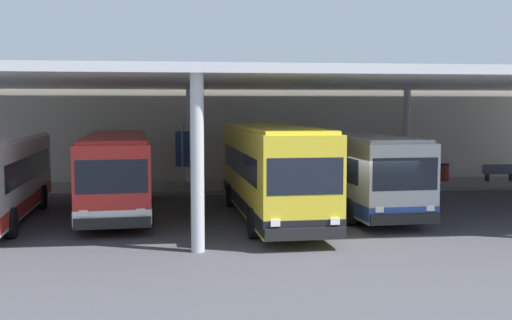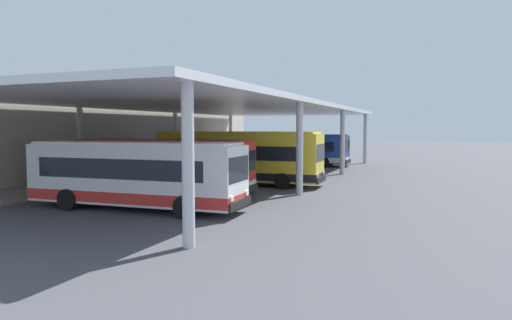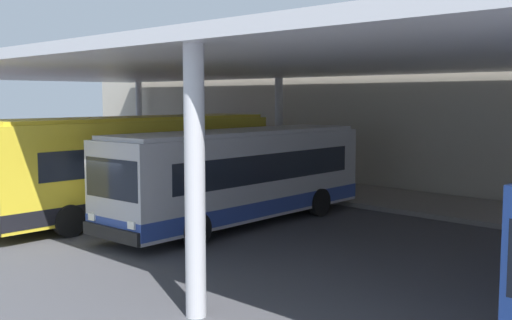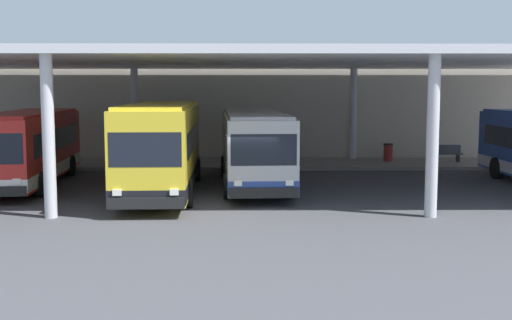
# 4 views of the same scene
# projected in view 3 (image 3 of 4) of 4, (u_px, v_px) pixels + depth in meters

# --- Properties ---
(ground_plane) EXTENTS (200.00, 200.00, 0.00)m
(ground_plane) POSITION_uv_depth(u_px,v_px,m) (125.00, 243.00, 18.06)
(ground_plane) COLOR #47474C
(platform_kerb) EXTENTS (42.00, 4.50, 0.18)m
(platform_kerb) POSITION_uv_depth(u_px,v_px,m) (357.00, 195.00, 26.42)
(platform_kerb) COLOR gray
(platform_kerb) RESTS_ON ground
(station_building_facade) EXTENTS (48.00, 1.60, 6.47)m
(station_building_facade) POSITION_uv_depth(u_px,v_px,m) (399.00, 120.00, 28.41)
(station_building_facade) COLOR beige
(station_building_facade) RESTS_ON ground
(canopy_shelter) EXTENTS (40.00, 17.00, 5.55)m
(canopy_shelter) POSITION_uv_depth(u_px,v_px,m) (256.00, 67.00, 21.44)
(canopy_shelter) COLOR silver
(canopy_shelter) RESTS_ON ground
(bus_nearest_bay) EXTENTS (3.11, 10.65, 3.17)m
(bus_nearest_bay) POSITION_uv_depth(u_px,v_px,m) (23.00, 152.00, 29.65)
(bus_nearest_bay) COLOR white
(bus_nearest_bay) RESTS_ON ground
(bus_second_bay) EXTENTS (3.30, 10.69, 3.17)m
(bus_second_bay) POSITION_uv_depth(u_px,v_px,m) (96.00, 155.00, 27.65)
(bus_second_bay) COLOR red
(bus_second_bay) RESTS_ON ground
(bus_middle_bay) EXTENTS (3.00, 11.41, 3.57)m
(bus_middle_bay) POSITION_uv_depth(u_px,v_px,m) (137.00, 165.00, 22.01)
(bus_middle_bay) COLOR yellow
(bus_middle_bay) RESTS_ON ground
(bus_far_bay) EXTENTS (3.13, 10.65, 3.17)m
(bus_far_bay) POSITION_uv_depth(u_px,v_px,m) (241.00, 175.00, 20.61)
(bus_far_bay) COLOR #B7B7BC
(bus_far_bay) RESTS_ON ground
(banner_sign) EXTENTS (0.70, 0.12, 3.20)m
(banner_sign) POSITION_uv_depth(u_px,v_px,m) (237.00, 144.00, 30.22)
(banner_sign) COLOR #B2B2B7
(banner_sign) RESTS_ON platform_kerb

